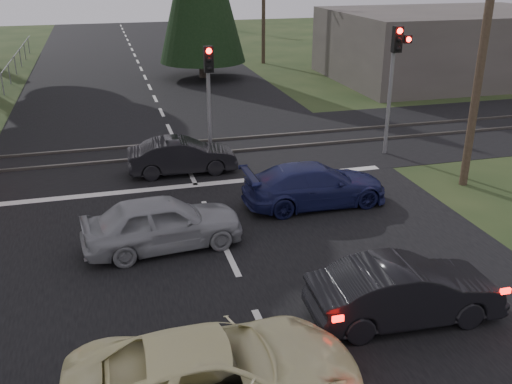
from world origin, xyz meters
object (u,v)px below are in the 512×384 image
object	(u,v)px
dark_car_far	(182,156)
silver_car	(163,223)
cream_coupe	(216,375)
blue_sedan	(315,185)
traffic_signal_center	(209,83)
utility_pole_near	(485,37)
traffic_signal_right	(395,66)
dark_hatchback	(405,291)

from	to	relation	value
dark_car_far	silver_car	bearing A→B (deg)	167.74
cream_coupe	blue_sedan	xyz separation A→B (m)	(4.52, 7.47, -0.04)
traffic_signal_center	blue_sedan	world-z (taller)	traffic_signal_center
utility_pole_near	dark_car_far	distance (m)	10.27
traffic_signal_right	traffic_signal_center	size ratio (longest dim) A/B	1.15
traffic_signal_right	utility_pole_near	size ratio (longest dim) A/B	0.52
blue_sedan	dark_car_far	size ratio (longest dim) A/B	1.19
traffic_signal_center	dark_hatchback	world-z (taller)	traffic_signal_center
silver_car	cream_coupe	bearing A→B (deg)	176.24
silver_car	dark_car_far	xyz separation A→B (m)	(1.28, 5.33, -0.08)
dark_hatchback	silver_car	xyz separation A→B (m)	(-4.37, 4.44, 0.04)
traffic_signal_right	traffic_signal_center	world-z (taller)	traffic_signal_right
blue_sedan	dark_hatchback	bearing A→B (deg)	176.11
blue_sedan	dark_car_far	world-z (taller)	blue_sedan
traffic_signal_right	silver_car	size ratio (longest dim) A/B	1.16
traffic_signal_right	dark_car_far	distance (m)	8.24
traffic_signal_right	cream_coupe	size ratio (longest dim) A/B	0.98
traffic_signal_center	silver_car	bearing A→B (deg)	-111.05
traffic_signal_center	traffic_signal_right	bearing A→B (deg)	-10.41
cream_coupe	silver_car	bearing A→B (deg)	2.29
utility_pole_near	silver_car	bearing A→B (deg)	-169.62
blue_sedan	traffic_signal_center	bearing A→B (deg)	23.16
traffic_signal_center	silver_car	xyz separation A→B (m)	(-2.51, -6.51, -2.12)
traffic_signal_center	dark_car_far	world-z (taller)	traffic_signal_center
traffic_signal_center	dark_hatchback	xyz separation A→B (m)	(1.86, -10.95, -2.16)
utility_pole_near	blue_sedan	size ratio (longest dim) A/B	2.07
dark_hatchback	traffic_signal_center	bearing A→B (deg)	12.04
dark_hatchback	utility_pole_near	bearing A→B (deg)	-39.55
traffic_signal_center	dark_car_far	xyz separation A→B (m)	(-1.23, -1.18, -2.20)
silver_car	blue_sedan	world-z (taller)	silver_car
traffic_signal_center	utility_pole_near	xyz separation A→B (m)	(7.50, -4.68, 1.92)
dark_car_far	blue_sedan	bearing A→B (deg)	-136.55
traffic_signal_right	blue_sedan	world-z (taller)	traffic_signal_right
cream_coupe	silver_car	size ratio (longest dim) A/B	1.19
cream_coupe	dark_hatchback	bearing A→B (deg)	-70.26
traffic_signal_center	dark_hatchback	size ratio (longest dim) A/B	1.04
traffic_signal_right	utility_pole_near	bearing A→B (deg)	-74.66
utility_pole_near	dark_hatchback	world-z (taller)	utility_pole_near
blue_sedan	dark_car_far	xyz separation A→B (m)	(-3.42, 3.77, -0.03)
traffic_signal_right	blue_sedan	distance (m)	6.34
dark_hatchback	traffic_signal_right	bearing A→B (deg)	-23.28
traffic_signal_right	dark_car_far	xyz separation A→B (m)	(-7.78, 0.03, -2.71)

